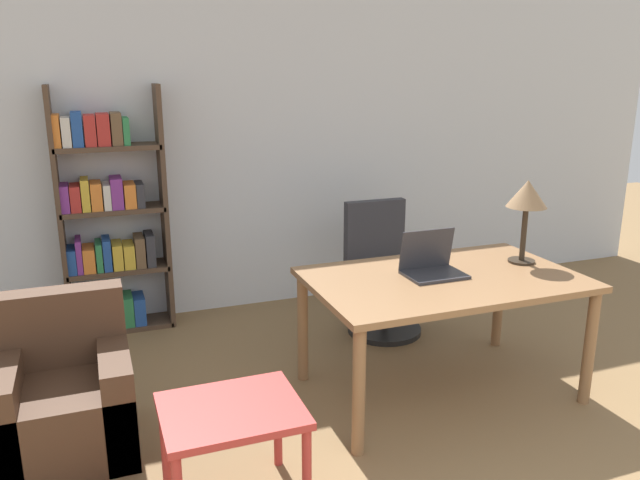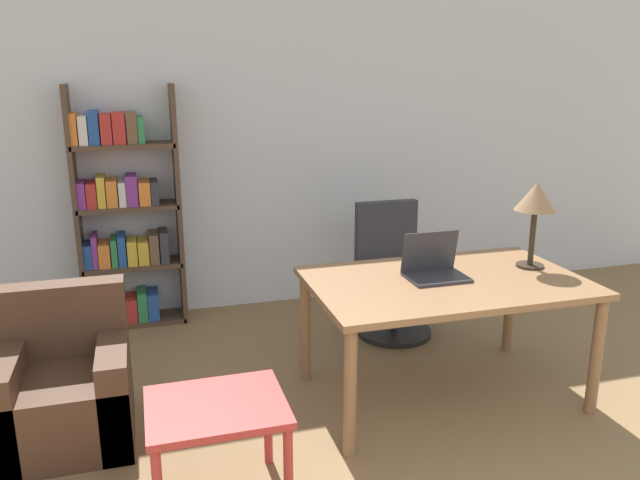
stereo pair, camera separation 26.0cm
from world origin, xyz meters
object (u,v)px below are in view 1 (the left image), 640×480
object	(u,v)px
table_lamp	(527,198)
armchair	(64,401)
office_chair	(381,276)
bookshelf	(109,225)
side_table_blue	(232,423)
laptop	(431,265)
desk	(443,290)

from	to	relation	value
table_lamp	armchair	size ratio (longest dim) A/B	0.65
office_chair	bookshelf	size ratio (longest dim) A/B	0.53
side_table_blue	office_chair	bearing A→B (deg)	46.52
table_lamp	side_table_blue	bearing A→B (deg)	-161.73
laptop	bookshelf	bearing A→B (deg)	137.07
laptop	office_chair	distance (m)	1.05
laptop	office_chair	xyz separation A→B (m)	(0.14, 0.96, -0.39)
desk	laptop	distance (m)	0.17
table_lamp	office_chair	bearing A→B (deg)	119.97
table_lamp	office_chair	xyz separation A→B (m)	(-0.55, 0.95, -0.76)
side_table_blue	bookshelf	size ratio (longest dim) A/B	0.34
desk	side_table_blue	distance (m)	1.61
bookshelf	table_lamp	bearing A→B (deg)	-33.80
table_lamp	bookshelf	distance (m)	3.03
bookshelf	office_chair	bearing A→B (deg)	-20.41
table_lamp	desk	bearing A→B (deg)	-172.88
table_lamp	armchair	xyz separation A→B (m)	(-2.84, 0.07, -0.92)
laptop	armchair	distance (m)	2.23
desk	armchair	xyz separation A→B (m)	(-2.21, 0.15, -0.40)
office_chair	armchair	size ratio (longest dim) A/B	1.21
laptop	table_lamp	distance (m)	0.78
table_lamp	side_table_blue	xyz separation A→B (m)	(-2.10, -0.69, -0.77)
laptop	side_table_blue	bearing A→B (deg)	-154.39
side_table_blue	laptop	bearing A→B (deg)	25.61
office_chair	table_lamp	bearing A→B (deg)	-60.03
desk	office_chair	bearing A→B (deg)	85.21
armchair	office_chair	bearing A→B (deg)	20.87
side_table_blue	desk	bearing A→B (deg)	22.70
table_lamp	laptop	bearing A→B (deg)	-178.76
bookshelf	side_table_blue	bearing A→B (deg)	-80.44
table_lamp	side_table_blue	size ratio (longest dim) A/B	0.86
laptop	table_lamp	size ratio (longest dim) A/B	0.66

